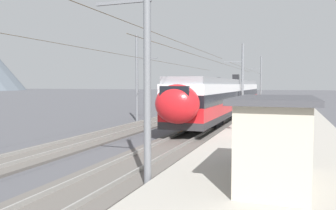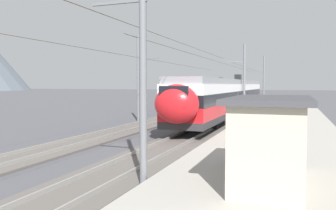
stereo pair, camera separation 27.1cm
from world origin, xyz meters
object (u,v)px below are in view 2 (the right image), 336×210
object	(u,v)px
catenary_mast_far_side	(139,77)
platform_shelter	(270,139)
platform_sign	(240,108)
handbag_beside_passenger	(235,155)
train_near_platform	(229,96)
catenary_mast_mid	(243,80)
potted_plant_platform_edge	(252,134)
train_far_track	(214,92)
catenary_mast_east	(263,80)
catenary_mast_west	(140,56)
passenger_walking	(233,139)

from	to	relation	value
catenary_mast_far_side	platform_shelter	bearing A→B (deg)	-144.32
platform_sign	handbag_beside_passenger	xyz separation A→B (m)	(-7.88, -0.97, -1.39)
train_near_platform	catenary_mast_mid	size ratio (longest dim) A/B	0.81
potted_plant_platform_edge	platform_sign	bearing A→B (deg)	17.60
train_far_track	platform_sign	xyz separation A→B (m)	(-29.43, -8.33, -0.32)
train_far_track	catenary_mast_east	size ratio (longest dim) A/B	0.69
catenary_mast_west	platform_sign	size ratio (longest dim) A/B	20.89
catenary_mast_east	handbag_beside_passenger	world-z (taller)	catenary_mast_east
catenary_mast_far_side	train_far_track	bearing A→B (deg)	-4.31
catenary_mast_west	passenger_walking	xyz separation A→B (m)	(2.78, -2.54, -2.94)
catenary_mast_west	platform_sign	bearing A→B (deg)	-7.36
catenary_mast_far_side	platform_sign	size ratio (longest dim) A/B	20.89
catenary_mast_west	catenary_mast_mid	xyz separation A→B (m)	(23.44, 0.01, -0.46)
train_far_track	train_near_platform	bearing A→B (deg)	-162.03
train_near_platform	catenary_mast_east	distance (m)	21.31
catenary_mast_east	catenary_mast_far_side	world-z (taller)	catenary_mast_east
platform_sign	passenger_walking	world-z (taller)	platform_sign
handbag_beside_passenger	train_near_platform	bearing A→B (deg)	10.85
train_near_platform	platform_shelter	size ratio (longest dim) A/B	7.53
catenary_mast_far_side	potted_plant_platform_edge	world-z (taller)	catenary_mast_far_side
platform_sign	train_near_platform	bearing A→B (deg)	13.08
potted_plant_platform_edge	catenary_mast_west	bearing A→B (deg)	161.73
train_far_track	catenary_mast_far_side	bearing A→B (deg)	175.69
catenary_mast_east	passenger_walking	xyz separation A→B (m)	(-43.20, -2.55, -2.78)
catenary_mast_mid	passenger_walking	xyz separation A→B (m)	(-20.65, -2.56, -2.48)
passenger_walking	platform_shelter	xyz separation A→B (m)	(-2.06, -1.44, 0.38)
passenger_walking	potted_plant_platform_edge	size ratio (longest dim) A/B	2.26
train_far_track	catenary_mast_far_side	size ratio (longest dim) A/B	0.69
passenger_walking	platform_shelter	bearing A→B (deg)	-145.01
handbag_beside_passenger	platform_shelter	distance (m)	3.59
potted_plant_platform_edge	platform_shelter	distance (m)	7.47
catenary_mast_mid	catenary_mast_west	bearing A→B (deg)	-179.97
platform_sign	handbag_beside_passenger	world-z (taller)	platform_sign
potted_plant_platform_edge	platform_shelter	world-z (taller)	platform_shelter
catenary_mast_mid	platform_shelter	size ratio (longest dim) A/B	9.31
catenary_mast_mid	platform_sign	world-z (taller)	catenary_mast_mid
train_near_platform	catenary_mast_far_side	distance (m)	9.81
train_far_track	catenary_mast_west	size ratio (longest dim) A/B	0.69
catenary_mast_mid	handbag_beside_passenger	world-z (taller)	catenary_mast_mid
catenary_mast_mid	train_near_platform	bearing A→B (deg)	48.30
catenary_mast_east	catenary_mast_far_side	xyz separation A→B (m)	(-27.79, 8.55, -0.03)
train_near_platform	handbag_beside_passenger	xyz separation A→B (m)	(-21.07, -4.04, -1.72)
passenger_walking	train_near_platform	bearing A→B (deg)	10.56
catenary_mast_west	catenary_mast_mid	bearing A→B (deg)	0.03
train_far_track	catenary_mast_west	world-z (taller)	catenary_mast_west
train_near_platform	potted_plant_platform_edge	world-z (taller)	train_near_platform
train_near_platform	catenary_mast_west	bearing A→B (deg)	-176.40
catenary_mast_far_side	platform_shelter	size ratio (longest dim) A/B	9.31
passenger_walking	train_far_track	bearing A→B (deg)	13.76
train_near_platform	catenary_mast_west	distance (m)	24.95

